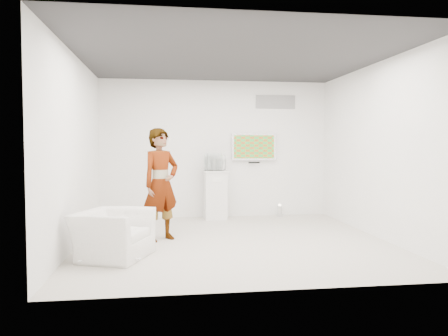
{
  "coord_description": "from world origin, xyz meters",
  "views": [
    {
      "loc": [
        -1.12,
        -7.06,
        1.59
      ],
      "look_at": [
        -0.07,
        0.6,
        1.18
      ],
      "focal_mm": 35.0,
      "sensor_mm": 36.0,
      "label": 1
    }
  ],
  "objects_px": {
    "floor_uplight": "(280,210)",
    "tv": "(254,147)",
    "armchair": "(113,234)",
    "person": "(161,184)",
    "pedestal": "(215,195)"
  },
  "relations": [
    {
      "from": "tv",
      "to": "person",
      "type": "xyz_separation_m",
      "value": [
        -2.03,
        -2.2,
        -0.62
      ]
    },
    {
      "from": "floor_uplight",
      "to": "tv",
      "type": "bearing_deg",
      "value": 168.84
    },
    {
      "from": "person",
      "to": "pedestal",
      "type": "distance_m",
      "value": 2.29
    },
    {
      "from": "pedestal",
      "to": "floor_uplight",
      "type": "height_order",
      "value": "pedestal"
    },
    {
      "from": "person",
      "to": "armchair",
      "type": "bearing_deg",
      "value": -158.31
    },
    {
      "from": "pedestal",
      "to": "floor_uplight",
      "type": "relative_size",
      "value": 3.95
    },
    {
      "from": "tv",
      "to": "floor_uplight",
      "type": "relative_size",
      "value": 3.78
    },
    {
      "from": "tv",
      "to": "armchair",
      "type": "xyz_separation_m",
      "value": [
        -2.7,
        -3.27,
        -1.22
      ]
    },
    {
      "from": "tv",
      "to": "armchair",
      "type": "distance_m",
      "value": 4.41
    },
    {
      "from": "tv",
      "to": "floor_uplight",
      "type": "bearing_deg",
      "value": -11.16
    },
    {
      "from": "person",
      "to": "floor_uplight",
      "type": "bearing_deg",
      "value": 2.38
    },
    {
      "from": "armchair",
      "to": "person",
      "type": "bearing_deg",
      "value": -10.41
    },
    {
      "from": "person",
      "to": "armchair",
      "type": "relative_size",
      "value": 1.83
    },
    {
      "from": "pedestal",
      "to": "floor_uplight",
      "type": "distance_m",
      "value": 1.52
    },
    {
      "from": "person",
      "to": "pedestal",
      "type": "height_order",
      "value": "person"
    }
  ]
}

